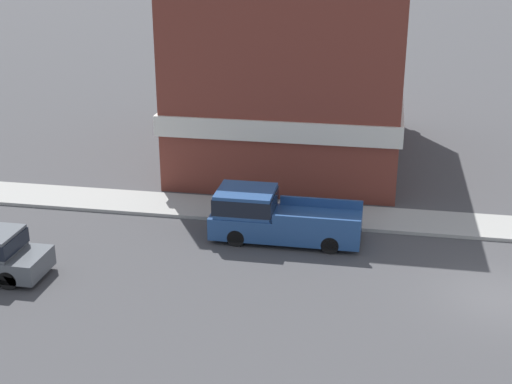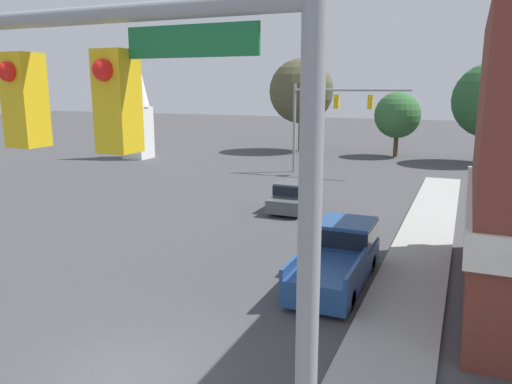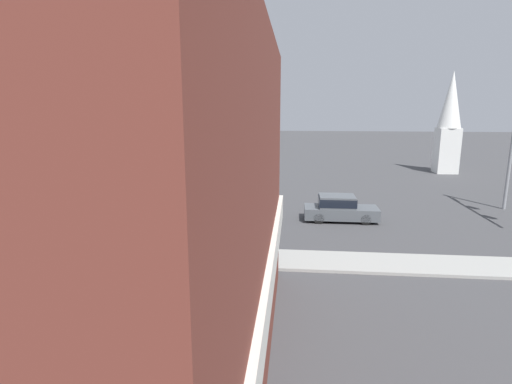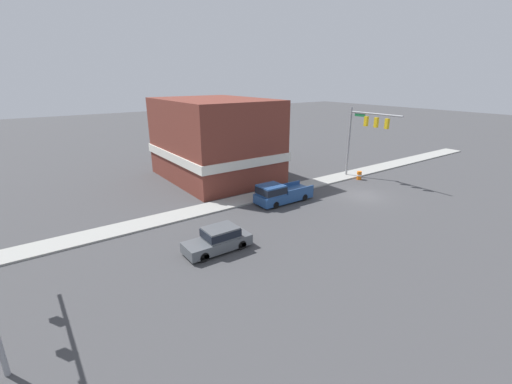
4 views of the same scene
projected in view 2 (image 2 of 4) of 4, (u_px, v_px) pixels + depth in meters
name	position (u px, v px, depth m)	size (l,w,h in m)	color
ground_plane	(123.00, 376.00, 11.90)	(200.00, 200.00, 0.00)	#424244
near_signal_assembly	(124.00, 176.00, 5.29)	(6.46, 0.49, 7.99)	gray
far_signal_assembly	(330.00, 108.00, 38.15)	(8.94, 0.49, 7.00)	gray
car_lead	(295.00, 195.00, 27.80)	(1.83, 4.59, 1.63)	black
pickup_truck_parked	(339.00, 254.00, 17.72)	(2.07, 5.64, 1.91)	black
church_steeple	(136.00, 98.00, 46.77)	(2.41, 2.41, 10.83)	white
backdrop_tree_left_far	(301.00, 91.00, 51.74)	(6.65, 6.65, 9.61)	#4C3823
backdrop_tree_left_mid	(397.00, 115.00, 48.13)	(4.43, 4.43, 6.26)	#4C3823
backdrop_tree_center	(491.00, 101.00, 43.46)	(6.52, 6.52, 8.82)	#4C3823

